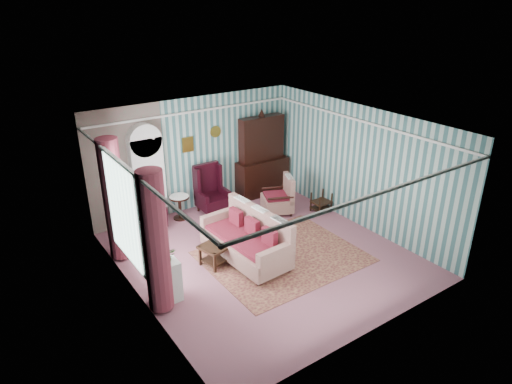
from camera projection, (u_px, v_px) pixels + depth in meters
floor at (263, 255)px, 9.86m from camera, size 6.00×6.00×0.00m
room_shell at (233, 172)px, 8.87m from camera, size 5.53×6.02×2.91m
bookcase at (148, 180)px, 10.86m from camera, size 0.80×0.28×2.24m
dresser_hutch at (262, 154)px, 12.43m from camera, size 1.50×0.56×2.36m
wingback_left at (147, 207)px, 10.63m from camera, size 0.76×0.80×1.25m
wingback_right at (212, 190)px, 11.54m from camera, size 0.76×0.80×1.25m
seated_woman at (147, 208)px, 10.64m from camera, size 0.44×0.40×1.18m
round_side_table at (180, 207)px, 11.34m from camera, size 0.50×0.50×0.60m
nest_table at (321, 202)px, 11.72m from camera, size 0.45×0.38×0.54m
plant_stand at (165, 283)px, 8.23m from camera, size 0.55×0.35×0.80m
rug at (283, 256)px, 9.79m from camera, size 3.20×2.60×0.01m
sofa at (245, 239)px, 9.54m from camera, size 1.05×2.19×0.96m
floral_armchair at (277, 197)px, 11.60m from camera, size 0.98×1.02×0.89m
coffee_table at (221, 252)px, 9.55m from camera, size 1.02×0.75×0.45m
potted_plant_a at (165, 257)px, 7.87m from camera, size 0.42×0.38×0.42m
potted_plant_b at (164, 248)px, 8.14m from camera, size 0.25×0.21×0.44m
potted_plant_c at (156, 252)px, 8.03m from camera, size 0.31×0.31×0.43m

